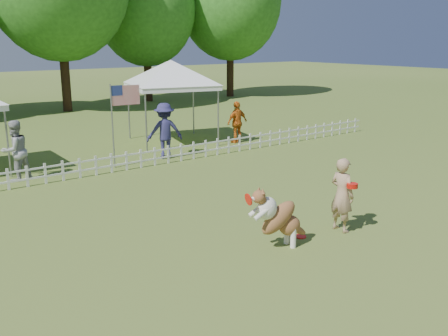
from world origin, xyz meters
The scene contains 12 objects.
ground centered at (0.00, 0.00, 0.00)m, with size 120.00×120.00×0.00m, color #3E581C.
picket_fence centered at (0.00, 7.00, 0.30)m, with size 22.00×0.08×0.60m, color white, non-canonical shape.
handler centered at (1.12, -0.34, 0.79)m, with size 0.58×0.38×1.59m, color tan.
dog centered at (-0.57, -0.24, 0.63)m, with size 1.22×0.41×1.26m, color brown, non-canonical shape.
frisbee_on_turf centered at (0.17, -0.10, 0.01)m, with size 0.25×0.25×0.02m, color red.
canopy_tent_right centered at (3.19, 9.92, 1.56)m, with size 3.02×3.02×3.13m, color white, non-canonical shape.
flag_pole centered at (-0.41, 7.53, 1.32)m, with size 1.01×0.11×2.64m, color gray, non-canonical shape.
spectator_a centered at (-3.27, 7.89, 0.87)m, with size 0.85×0.66×1.74m, color #A1A1A6.
spectator_b centered at (1.56, 7.71, 0.94)m, with size 1.22×0.70×1.89m, color navy.
spectator_c centered at (5.16, 8.29, 0.81)m, with size 0.96×0.40×1.63m, color #CA6017.
tree_right centered at (9.00, 22.50, 5.20)m, with size 6.20×6.20×10.40m, color #2B641C, non-canonical shape.
tree_far_right centered at (15.00, 21.50, 5.70)m, with size 7.00×7.00×11.40m, color #2B641C, non-canonical shape.
Camera 1 is at (-6.87, -6.83, 3.96)m, focal length 40.00 mm.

